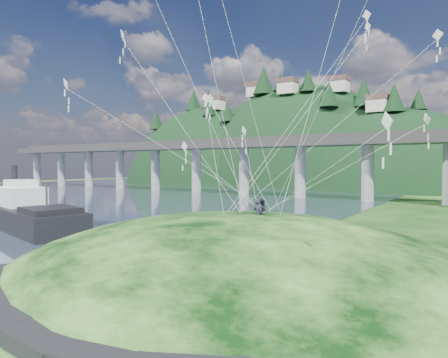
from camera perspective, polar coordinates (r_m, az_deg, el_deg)
The scene contains 10 objects.
ground at distance 29.05m, azimuth -13.64°, elevation -14.15°, with size 320.00×320.00×0.00m, color black.
water at distance 104.93m, azimuth -28.63°, elevation -2.52°, with size 240.00×240.00×0.00m, color #313D5A.
grass_hill at distance 26.21m, azimuth 2.64°, elevation -19.40°, with size 36.00×32.00×13.00m.
footpath at distance 17.04m, azimuth -20.99°, elevation -18.79°, with size 22.29×5.84×0.83m.
bridge at distance 100.64m, azimuth 5.62°, elevation 3.08°, with size 160.00×11.00×15.00m.
far_ridge at distance 155.75m, azimuth 8.97°, elevation -3.57°, with size 153.00×70.00×94.50m.
work_barge at distance 55.92m, azimuth -26.21°, elevation -4.36°, with size 23.43×11.19×7.91m.
wooden_dock at distance 34.79m, azimuth -11.35°, elevation -10.69°, with size 13.32×5.03×0.94m.
kite_flyers at distance 26.52m, azimuth 5.24°, elevation -2.83°, with size 1.54×2.50×1.94m.
kite_swarm at distance 27.60m, azimuth 5.60°, elevation 18.24°, with size 19.80×16.87×16.96m.
Camera 1 is at (20.46, -18.95, 8.15)m, focal length 32.00 mm.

